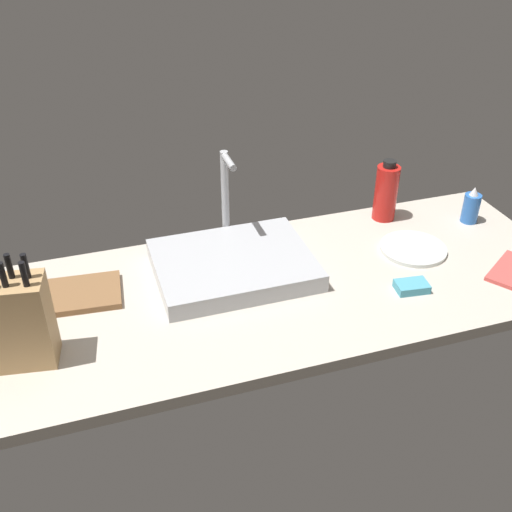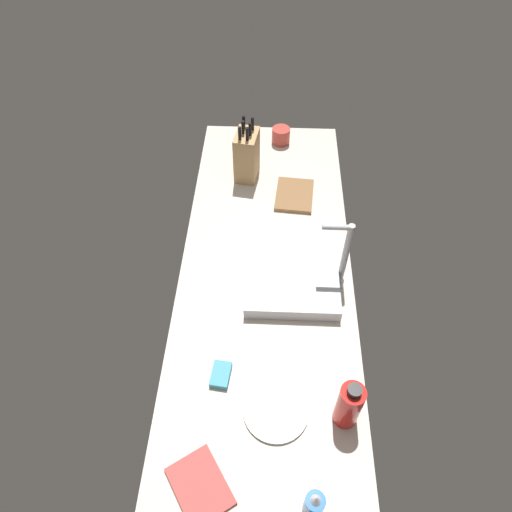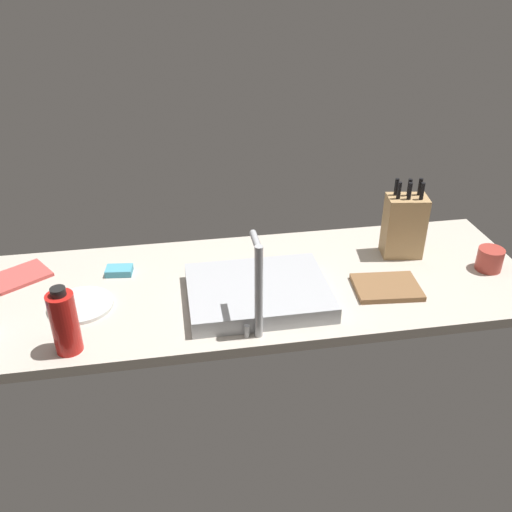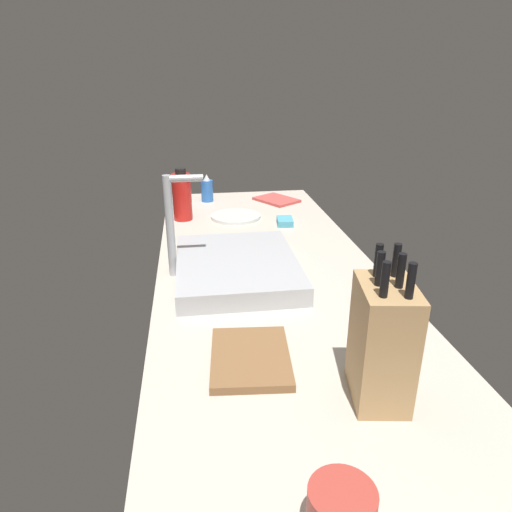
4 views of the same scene
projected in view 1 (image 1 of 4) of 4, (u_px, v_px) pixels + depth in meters
The scene contains 9 objects.
countertop_slab at pixel (246, 296), 171.05cm from camera, with size 193.60×67.41×3.50cm, color beige.
sink_basin at pixel (233, 265), 176.49cm from camera, with size 44.97×34.96×5.41cm, color #B7BABF.
faucet at pixel (226, 193), 183.77cm from camera, with size 5.50×11.20×30.04cm.
knife_block at pixel (20, 321), 140.39cm from camera, with size 15.43×11.56×29.05cm.
cutting_board at pixel (81, 294), 167.58cm from camera, with size 21.42×16.44×1.80cm, color brown.
soap_bottle at pixel (471, 207), 200.54cm from camera, with size 5.48×5.48×12.58cm.
water_bottle at pixel (386, 192), 200.22cm from camera, with size 7.60×7.60×20.84cm.
dinner_plate at pixel (413, 249), 187.86cm from camera, with size 20.51×20.51×1.20cm, color silver.
dish_sponge at pixel (412, 286), 170.01cm from camera, with size 9.00×6.00×2.40cm, color #4CA3BC.
Camera 1 is at (-39.43, -131.60, 104.32)cm, focal length 42.66 mm.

